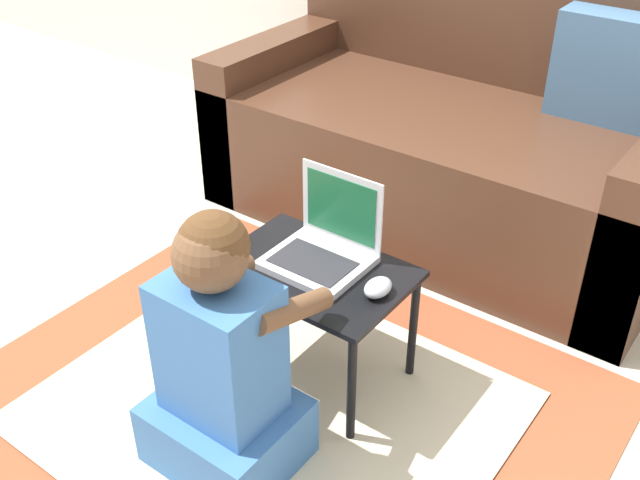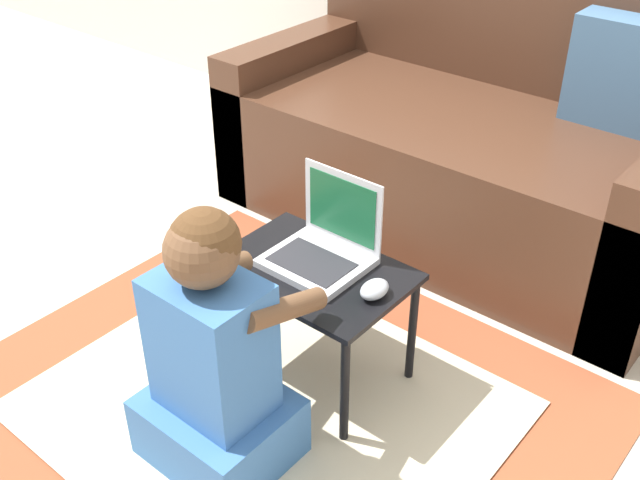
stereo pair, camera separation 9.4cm
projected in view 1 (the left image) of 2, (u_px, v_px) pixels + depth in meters
The scene contains 7 objects.
ground_plane at pixel (271, 397), 2.12m from camera, with size 16.00×16.00×0.00m, color beige.
area_rug at pixel (273, 408), 2.08m from camera, with size 1.67×1.42×0.01m.
couch at pixel (457, 140), 2.82m from camera, with size 1.70×0.91×0.91m.
laptop_desk at pixel (314, 283), 2.04m from camera, with size 0.51×0.36×0.37m.
laptop at pixel (323, 248), 2.03m from camera, with size 0.26×0.23×0.24m.
computer_mouse at pixel (378, 287), 1.91m from camera, with size 0.06×0.09×0.04m.
person_seated at pixel (222, 366), 1.78m from camera, with size 0.35×0.40×0.73m.
Camera 1 is at (1.03, -1.16, 1.53)m, focal length 42.00 mm.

